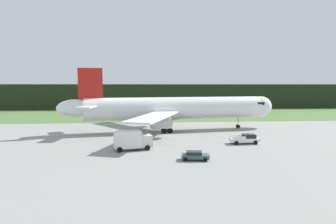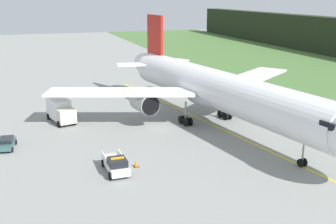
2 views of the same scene
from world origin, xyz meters
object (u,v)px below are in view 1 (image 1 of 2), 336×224
(ops_pickup_truck, at_px, (245,139))
(staff_car, at_px, (195,155))
(airliner, at_px, (174,109))
(catering_truck, at_px, (132,140))
(apron_cone, at_px, (237,140))

(ops_pickup_truck, relative_size, staff_car, 1.26)
(airliner, bearing_deg, ops_pickup_truck, -55.10)
(airliner, bearing_deg, catering_truck, -113.90)
(catering_truck, height_order, staff_car, catering_truck)
(airliner, relative_size, catering_truck, 7.96)
(catering_truck, xyz_separation_m, staff_car, (9.50, -7.45, -1.06))
(airliner, distance_m, catering_truck, 22.88)
(ops_pickup_truck, height_order, apron_cone, ops_pickup_truck)
(ops_pickup_truck, bearing_deg, staff_car, -135.88)
(airliner, height_order, ops_pickup_truck, airliner)
(staff_car, bearing_deg, ops_pickup_truck, 44.12)
(airliner, relative_size, staff_car, 12.43)
(staff_car, distance_m, apron_cone, 17.28)
(apron_cone, bearing_deg, airliner, 127.21)
(airliner, bearing_deg, apron_cone, -52.79)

